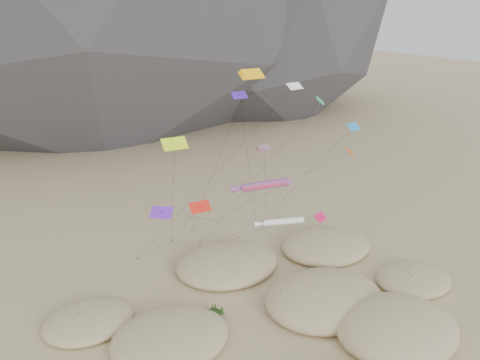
% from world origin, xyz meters
% --- Properties ---
extents(ground, '(500.00, 500.00, 0.00)m').
position_xyz_m(ground, '(0.00, 0.00, 0.00)').
color(ground, '#CCB789').
rests_on(ground, ground).
extents(dunes, '(48.20, 37.53, 4.12)m').
position_xyz_m(dunes, '(-1.00, 2.13, 0.72)').
color(dunes, '#CCB789').
rests_on(dunes, ground).
extents(dune_grass, '(41.54, 28.20, 1.55)m').
position_xyz_m(dune_grass, '(-0.40, 4.19, 0.82)').
color(dune_grass, black).
rests_on(dune_grass, ground).
extents(kite_stakes, '(22.52, 2.91, 0.30)m').
position_xyz_m(kite_stakes, '(1.41, 23.87, 0.15)').
color(kite_stakes, '#3F2D1E').
rests_on(kite_stakes, ground).
extents(rainbow_tube_kite, '(7.03, 16.70, 13.99)m').
position_xyz_m(rainbow_tube_kite, '(0.70, 10.43, 13.17)').
color(rainbow_tube_kite, '#FF1D1A').
rests_on(rainbow_tube_kite, ground).
extents(white_tube_kite, '(5.59, 14.84, 9.68)m').
position_xyz_m(white_tube_kite, '(1.93, 8.15, 9.08)').
color(white_tube_kite, white).
rests_on(white_tube_kite, ground).
extents(orange_parafoil, '(2.96, 17.24, 26.65)m').
position_xyz_m(orange_parafoil, '(-0.22, 11.77, 25.82)').
color(orange_parafoil, '#FFB40D').
rests_on(orange_parafoil, ground).
extents(multi_parafoil, '(9.20, 12.79, 17.73)m').
position_xyz_m(multi_parafoil, '(1.75, 11.90, 17.05)').
color(multi_parafoil, '#FC281A').
rests_on(multi_parafoil, ground).
extents(delta_kites, '(28.00, 20.16, 24.40)m').
position_xyz_m(delta_kites, '(0.08, 10.17, 17.14)').
color(delta_kites, red).
rests_on(delta_kites, ground).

